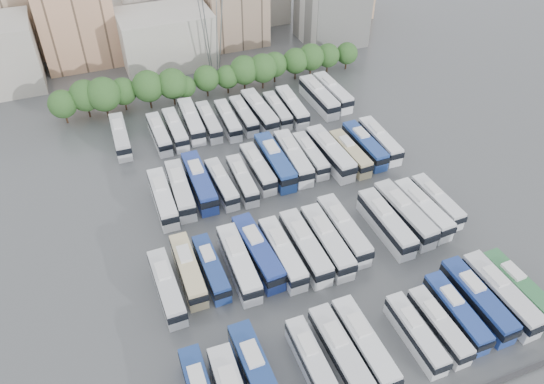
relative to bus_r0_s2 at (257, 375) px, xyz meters
name	(u,v)px	position (x,y,z in m)	size (l,w,h in m)	color
ground	(296,222)	(14.79, 23.17, -2.00)	(220.00, 220.00, 0.00)	#424447
tree_line	(205,77)	(12.60, 65.23, 2.43)	(65.83, 7.83, 8.37)	black
city_buildings	(148,12)	(7.32, 95.04, 5.88)	(102.00, 35.00, 20.00)	#9E998E
bus_r0_s2	(257,375)	(0.00, 0.00, 0.00)	(2.99, 13.00, 4.07)	navy
bus_r0_s4	(312,361)	(6.46, -0.53, -0.28)	(2.53, 11.14, 3.49)	silver
bus_r0_s5	(341,354)	(9.92, -0.93, -0.07)	(2.89, 12.56, 3.93)	silver
bus_r0_s6	(364,344)	(13.09, -0.73, -0.09)	(2.79, 12.42, 3.89)	silver
bus_r0_s8	(416,334)	(19.69, -1.60, -0.31)	(2.40, 10.94, 3.43)	silver
bus_r0_s9	(439,325)	(22.98, -1.60, -0.34)	(2.48, 10.81, 3.38)	silver
bus_r0_s10	(456,312)	(26.11, -0.74, -0.24)	(2.65, 11.45, 3.58)	navy
bus_r0_s11	(477,300)	(29.65, -0.21, -0.06)	(2.85, 12.63, 3.95)	navy
bus_r0_s12	(500,294)	(33.02, -0.56, -0.02)	(3.11, 12.91, 4.03)	silver
bus_r0_s13	(518,287)	(36.00, -0.38, -0.19)	(3.04, 11.85, 3.69)	#2E6B3D
bus_r1_s0	(167,287)	(-6.64, 16.28, -0.18)	(2.78, 11.83, 3.70)	silver
bus_r1_s1	(188,270)	(-3.29, 18.17, -0.17)	(2.72, 11.89, 3.72)	#CCBB8C
bus_r1_s2	(211,268)	(-0.30, 17.48, -0.30)	(2.53, 11.02, 3.45)	navy
bus_r1_s3	(239,263)	(3.41, 16.76, -0.03)	(3.07, 12.85, 4.01)	silver
bus_r1_s4	(258,252)	(6.53, 17.73, 0.02)	(3.53, 13.24, 4.12)	navy
bus_r1_s5	(282,253)	(9.64, 16.33, -0.09)	(2.74, 12.38, 3.88)	white
bus_r1_s6	(305,247)	(13.06, 16.24, 0.00)	(2.84, 12.99, 4.07)	silver
bus_r1_s7	(327,241)	(16.39, 16.12, 0.01)	(2.98, 13.06, 4.09)	silver
bus_r1_s8	(343,230)	(19.67, 17.38, -0.01)	(2.84, 12.89, 4.04)	silver
bus_r1_s10	(386,223)	(26.22, 16.41, -0.01)	(2.88, 12.89, 4.04)	silver
bus_r1_s11	(404,214)	(29.78, 17.10, 0.03)	(3.55, 13.30, 4.13)	silver
bus_r1_s12	(422,209)	(33.02, 17.11, -0.12)	(3.28, 12.33, 3.83)	white
bus_r1_s13	(437,201)	(36.28, 18.03, -0.29)	(2.73, 11.16, 3.48)	silver
bus_r2_s1	(163,198)	(-3.29, 34.02, -0.11)	(2.89, 12.30, 3.84)	silver
bus_r2_s2	(180,189)	(-0.27, 35.05, -0.07)	(3.31, 12.63, 3.93)	silver
bus_r2_s3	(199,182)	(3.05, 35.70, 0.04)	(3.03, 13.28, 4.16)	navy
bus_r2_s4	(222,183)	(6.39, 34.39, -0.30)	(2.75, 11.11, 3.46)	silver
bus_r2_s5	(242,180)	(9.80, 34.06, -0.30)	(2.68, 11.07, 3.46)	silver
bus_r2_s6	(258,168)	(13.23, 36.01, -0.21)	(2.65, 11.63, 3.64)	silver
bus_r2_s7	(275,161)	(16.44, 36.39, 0.08)	(3.13, 13.55, 4.24)	navy
bus_r2_s8	(293,157)	(19.79, 36.39, 0.01)	(3.43, 13.13, 4.08)	silver
bus_r2_s9	(310,155)	(23.02, 36.33, -0.27)	(2.57, 11.21, 3.51)	silver
bus_r2_s10	(330,153)	(26.31, 35.21, 0.07)	(3.39, 13.52, 4.21)	silver
bus_r2_s11	(350,153)	(29.64, 34.26, -0.22)	(2.84, 11.57, 3.61)	tan
bus_r2_s12	(364,145)	(33.08, 35.32, -0.11)	(2.92, 12.28, 3.84)	navy
bus_r2_s13	(380,140)	(36.38, 35.71, -0.14)	(2.80, 12.09, 3.78)	white
bus_r3_s0	(120,136)	(-6.74, 53.96, -0.15)	(2.98, 12.07, 3.76)	silver
bus_r3_s2	(159,134)	(0.00, 52.37, -0.27)	(2.61, 11.22, 3.51)	silver
bus_r3_s3	(175,129)	(3.11, 52.74, -0.23)	(2.52, 11.48, 3.60)	silver
bus_r3_s4	(191,121)	(6.56, 54.25, -0.08)	(3.17, 12.55, 3.91)	silver
bus_r3_s5	(209,121)	(9.64, 53.07, -0.27)	(2.67, 11.23, 3.51)	silver
bus_r3_s6	(228,120)	(13.14, 52.31, -0.26)	(2.80, 11.36, 3.54)	silver
bus_r3_s7	(244,115)	(16.47, 52.77, -0.28)	(2.43, 11.13, 3.49)	silver
bus_r3_s8	(259,111)	(19.62, 52.60, 0.02)	(3.29, 13.16, 4.10)	silver
bus_r3_s9	(277,110)	(23.21, 52.29, -0.33)	(2.57, 10.87, 3.40)	silver
bus_r3_s10	(292,106)	(26.29, 52.20, -0.12)	(3.09, 12.27, 3.82)	white
bus_r3_s12	(319,97)	(32.73, 53.51, 0.03)	(3.16, 13.24, 4.14)	silver
bus_r3_s13	(332,92)	(36.17, 54.33, -0.05)	(3.27, 12.77, 3.97)	white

